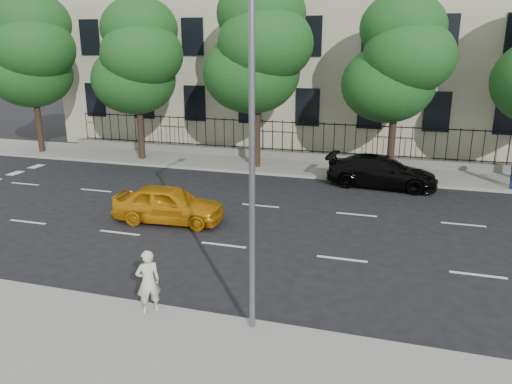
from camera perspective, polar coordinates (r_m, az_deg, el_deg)
ground at (r=14.95m, az=-7.09°, el=-9.57°), size 120.00×120.00×0.00m
near_sidewalk at (r=11.85m, az=-15.19°, el=-17.17°), size 60.00×4.00×0.15m
far_sidewalk at (r=27.59m, az=4.58°, el=2.89°), size 60.00×4.00×0.15m
lane_markings at (r=19.03m, az=-1.37°, el=-3.58°), size 49.60×4.62×0.01m
masonry_building at (r=35.71m, az=8.19°, el=20.32°), size 34.60×12.11×18.50m
iron_fence at (r=29.09m, az=5.32°, el=4.74°), size 30.00×0.50×2.20m
street_light at (r=10.99m, az=0.36°, el=9.25°), size 0.25×3.32×8.05m
tree_a at (r=33.45m, az=-24.18°, el=14.41°), size 5.71×5.31×9.39m
tree_b at (r=29.44m, az=-13.33°, el=14.72°), size 5.53×5.12×8.97m
tree_c at (r=26.68m, az=0.31°, el=16.22°), size 5.89×5.50×9.80m
tree_d at (r=25.61m, az=16.01°, el=14.32°), size 5.34×4.94×8.84m
yellow_taxi at (r=19.24m, az=-9.95°, el=-1.36°), size 4.33×2.01×1.44m
black_sedan at (r=24.45m, az=14.16°, el=2.28°), size 5.30×2.52×1.49m
woman_near at (r=12.66m, az=-12.22°, el=-9.98°), size 0.71×0.69×1.64m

